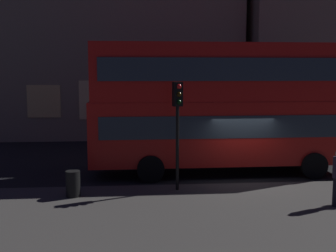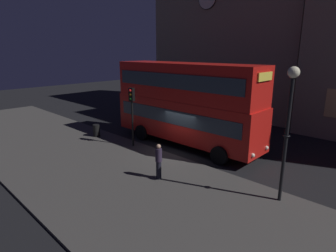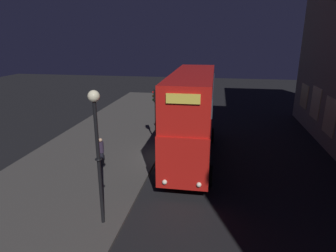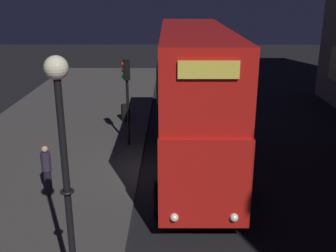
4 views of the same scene
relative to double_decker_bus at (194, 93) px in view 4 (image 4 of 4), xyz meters
name	(u,v)px [view 4 (image 4 of 4)]	position (x,y,z in m)	size (l,w,h in m)	color
ground_plane	(160,173)	(0.69, -1.29, -3.05)	(80.00, 80.00, 0.00)	black
sidewalk_slab	(31,171)	(0.69, -6.37, -2.99)	(44.00, 8.54, 0.12)	#423F3D
double_decker_bus	(194,93)	(0.00, 0.00, 0.00)	(10.98, 2.93, 5.48)	red
traffic_light_near_kerb	(127,85)	(-2.07, -2.81, -0.16)	(0.37, 0.39, 3.85)	black
street_lamp	(63,144)	(7.88, -2.94, 0.93)	(0.45, 0.45, 5.56)	black
pedestrian	(47,170)	(2.72, -5.06, -2.00)	(0.32, 0.32, 1.79)	black
litter_bin	(126,113)	(-5.68, -3.34, -2.49)	(0.49, 0.49, 0.88)	black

